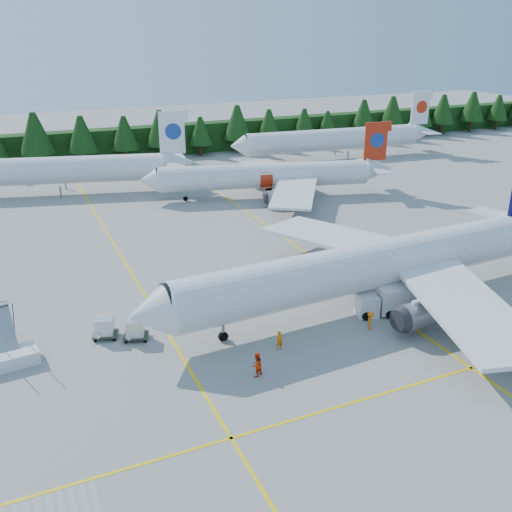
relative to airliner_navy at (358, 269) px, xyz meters
name	(u,v)px	position (x,y,z in m)	size (l,w,h in m)	color
ground	(362,348)	(-3.54, -6.46, -3.90)	(320.00, 320.00, 0.00)	gray
taxi_stripe_a	(138,284)	(-17.54, 13.54, -3.90)	(0.25, 120.00, 0.01)	yellow
taxi_stripe_b	(309,255)	(2.46, 13.54, -3.90)	(0.25, 120.00, 0.01)	yellow
taxi_stripe_cross	(408,386)	(-3.54, -12.46, -3.90)	(80.00, 0.25, 0.01)	yellow
treeline_hedge	(135,142)	(-3.54, 75.54, -0.90)	(220.00, 4.00, 6.00)	black
airliner_navy	(358,269)	(0.00, 0.00, 0.00)	(44.66, 36.68, 12.98)	silver
airliner_red	(261,176)	(7.36, 37.87, -0.57)	(37.36, 30.36, 11.08)	silver
airliner_far_left	(39,171)	(-23.59, 53.25, -0.01)	(41.95, 13.67, 12.42)	silver
airliner_far_right	(327,140)	(30.98, 57.90, 0.01)	(42.93, 7.60, 12.48)	silver
airstairs	(9,354)	(-30.13, 2.83, -3.08)	(4.38, 5.95, 3.77)	silver
service_truck	(386,301)	(1.78, -2.18, -2.62)	(5.67, 3.17, 2.59)	white
uld_pair	(120,327)	(-21.38, 3.12, -2.84)	(4.76, 3.46, 1.58)	#2E3526
crew_a	(280,341)	(-9.90, -3.94, -3.07)	(0.61, 0.40, 1.67)	orange
crew_b	(257,365)	(-13.15, -6.65, -2.93)	(0.95, 0.74, 1.95)	red
crew_c	(370,321)	(-1.19, -4.11, -3.07)	(0.69, 0.46, 1.66)	#F46205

